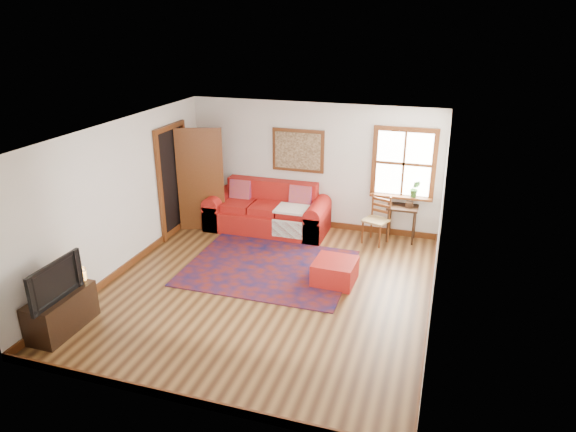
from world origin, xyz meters
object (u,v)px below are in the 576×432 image
(red_ottoman, at_px, (335,271))
(side_table, at_px, (402,212))
(ladder_back_chair, at_px, (378,218))
(red_leather_sofa, at_px, (268,214))
(media_cabinet, at_px, (61,312))

(red_ottoman, distance_m, side_table, 2.21)
(ladder_back_chair, bearing_deg, red_leather_sofa, -179.61)
(red_ottoman, xyz_separation_m, media_cabinet, (-3.24, -2.43, 0.08))
(red_leather_sofa, bearing_deg, side_table, 5.20)
(side_table, bearing_deg, red_ottoman, -112.48)
(red_leather_sofa, relative_size, side_table, 3.50)
(side_table, xyz_separation_m, ladder_back_chair, (-0.43, -0.22, -0.07))
(red_leather_sofa, xyz_separation_m, side_table, (2.60, 0.24, 0.25))
(red_leather_sofa, distance_m, red_ottoman, 2.51)
(ladder_back_chair, height_order, media_cabinet, ladder_back_chair)
(red_leather_sofa, height_order, ladder_back_chair, red_leather_sofa)
(red_leather_sofa, bearing_deg, media_cabinet, -109.35)
(ladder_back_chair, relative_size, media_cabinet, 0.92)
(side_table, bearing_deg, red_leather_sofa, -174.80)
(side_table, relative_size, ladder_back_chair, 0.76)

